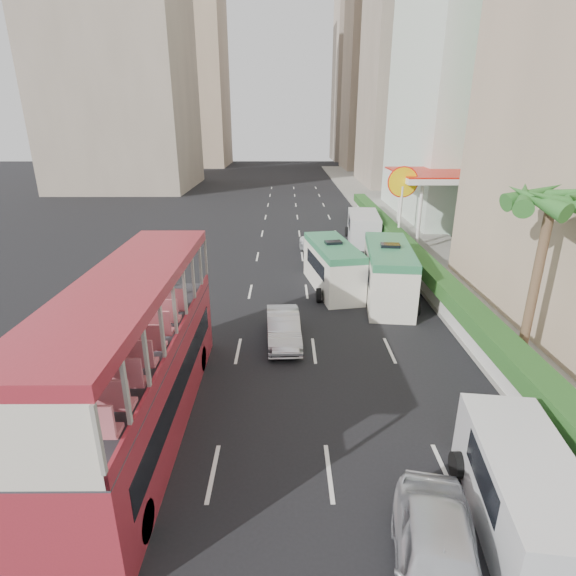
{
  "coord_description": "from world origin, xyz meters",
  "views": [
    {
      "loc": [
        -1.59,
        -11.79,
        9.09
      ],
      "look_at": [
        -1.5,
        4.0,
        3.2
      ],
      "focal_mm": 28.0,
      "sensor_mm": 36.0,
      "label": 1
    }
  ],
  "objects_px": {
    "car_silver_lane_a": "(283,341)",
    "panel_van_near": "(524,493)",
    "double_decker_bus": "(137,356)",
    "panel_van_far": "(363,228)",
    "shell_station": "(434,208)",
    "minibus_near": "(332,267)",
    "palm_tree": "(535,283)",
    "van_asset": "(321,256)",
    "minibus_far": "(388,273)"
  },
  "relations": [
    {
      "from": "car_silver_lane_a",
      "to": "panel_van_near",
      "type": "height_order",
      "value": "panel_van_near"
    },
    {
      "from": "double_decker_bus",
      "to": "panel_van_far",
      "type": "height_order",
      "value": "double_decker_bus"
    },
    {
      "from": "panel_van_near",
      "to": "shell_station",
      "type": "xyz_separation_m",
      "value": [
        6.06,
        26.72,
        1.76
      ]
    },
    {
      "from": "minibus_near",
      "to": "palm_tree",
      "type": "bearing_deg",
      "value": -61.56
    },
    {
      "from": "van_asset",
      "to": "double_decker_bus",
      "type": "bearing_deg",
      "value": -121.34
    },
    {
      "from": "minibus_near",
      "to": "shell_station",
      "type": "relative_size",
      "value": 0.75
    },
    {
      "from": "panel_van_near",
      "to": "van_asset",
      "type": "bearing_deg",
      "value": 104.95
    },
    {
      "from": "van_asset",
      "to": "minibus_far",
      "type": "relative_size",
      "value": 0.74
    },
    {
      "from": "minibus_near",
      "to": "minibus_far",
      "type": "xyz_separation_m",
      "value": [
        2.8,
        -1.6,
        0.13
      ]
    },
    {
      "from": "van_asset",
      "to": "shell_station",
      "type": "height_order",
      "value": "shell_station"
    },
    {
      "from": "minibus_near",
      "to": "panel_van_near",
      "type": "height_order",
      "value": "minibus_near"
    },
    {
      "from": "minibus_far",
      "to": "panel_van_far",
      "type": "height_order",
      "value": "minibus_far"
    },
    {
      "from": "van_asset",
      "to": "palm_tree",
      "type": "distance_m",
      "value": 17.02
    },
    {
      "from": "palm_tree",
      "to": "double_decker_bus",
      "type": "bearing_deg",
      "value": -163.84
    },
    {
      "from": "double_decker_bus",
      "to": "minibus_far",
      "type": "xyz_separation_m",
      "value": [
        9.88,
        10.87,
        -1.07
      ]
    },
    {
      "from": "double_decker_bus",
      "to": "minibus_near",
      "type": "xyz_separation_m",
      "value": [
        7.07,
        12.47,
        -1.19
      ]
    },
    {
      "from": "palm_tree",
      "to": "panel_van_near",
      "type": "bearing_deg",
      "value": -116.56
    },
    {
      "from": "van_asset",
      "to": "panel_van_near",
      "type": "xyz_separation_m",
      "value": [
        2.98,
        -22.94,
        0.99
      ]
    },
    {
      "from": "minibus_far",
      "to": "panel_van_far",
      "type": "relative_size",
      "value": 1.17
    },
    {
      "from": "van_asset",
      "to": "panel_van_near",
      "type": "height_order",
      "value": "panel_van_near"
    },
    {
      "from": "palm_tree",
      "to": "car_silver_lane_a",
      "type": "bearing_deg",
      "value": 168.83
    },
    {
      "from": "minibus_near",
      "to": "palm_tree",
      "type": "distance_m",
      "value": 11.01
    },
    {
      "from": "panel_van_far",
      "to": "shell_station",
      "type": "distance_m",
      "value": 5.65
    },
    {
      "from": "car_silver_lane_a",
      "to": "panel_van_far",
      "type": "distance_m",
      "value": 18.46
    },
    {
      "from": "palm_tree",
      "to": "shell_station",
      "type": "xyz_separation_m",
      "value": [
        2.2,
        19.0,
        -0.63
      ]
    },
    {
      "from": "minibus_near",
      "to": "panel_van_near",
      "type": "relative_size",
      "value": 1.21
    },
    {
      "from": "minibus_near",
      "to": "shell_station",
      "type": "distance_m",
      "value": 13.88
    },
    {
      "from": "minibus_near",
      "to": "palm_tree",
      "type": "xyz_separation_m",
      "value": [
        6.73,
        -8.47,
        2.04
      ]
    },
    {
      "from": "van_asset",
      "to": "palm_tree",
      "type": "relative_size",
      "value": 0.76
    },
    {
      "from": "minibus_near",
      "to": "van_asset",
      "type": "bearing_deg",
      "value": 80.95
    },
    {
      "from": "panel_van_far",
      "to": "palm_tree",
      "type": "height_order",
      "value": "palm_tree"
    },
    {
      "from": "minibus_far",
      "to": "shell_station",
      "type": "relative_size",
      "value": 0.82
    },
    {
      "from": "van_asset",
      "to": "shell_station",
      "type": "bearing_deg",
      "value": 11.28
    },
    {
      "from": "minibus_near",
      "to": "panel_van_far",
      "type": "distance_m",
      "value": 11.29
    },
    {
      "from": "minibus_near",
      "to": "panel_van_far",
      "type": "xyz_separation_m",
      "value": [
        3.51,
        10.73,
        -0.21
      ]
    },
    {
      "from": "double_decker_bus",
      "to": "minibus_near",
      "type": "bearing_deg",
      "value": 60.43
    },
    {
      "from": "van_asset",
      "to": "panel_van_near",
      "type": "bearing_deg",
      "value": -94.03
    },
    {
      "from": "palm_tree",
      "to": "shell_station",
      "type": "relative_size",
      "value": 0.8
    },
    {
      "from": "panel_van_far",
      "to": "shell_station",
      "type": "height_order",
      "value": "shell_station"
    },
    {
      "from": "panel_van_far",
      "to": "minibus_near",
      "type": "bearing_deg",
      "value": -102.59
    },
    {
      "from": "minibus_near",
      "to": "shell_station",
      "type": "height_order",
      "value": "shell_station"
    },
    {
      "from": "panel_van_far",
      "to": "palm_tree",
      "type": "xyz_separation_m",
      "value": [
        3.21,
        -19.2,
        2.25
      ]
    },
    {
      "from": "double_decker_bus",
      "to": "panel_van_near",
      "type": "distance_m",
      "value": 10.72
    },
    {
      "from": "shell_station",
      "to": "panel_van_near",
      "type": "bearing_deg",
      "value": -102.78
    },
    {
      "from": "car_silver_lane_a",
      "to": "panel_van_far",
      "type": "height_order",
      "value": "panel_van_far"
    },
    {
      "from": "car_silver_lane_a",
      "to": "van_asset",
      "type": "distance_m",
      "value": 13.6
    },
    {
      "from": "minibus_near",
      "to": "shell_station",
      "type": "xyz_separation_m",
      "value": [
        8.93,
        10.53,
        1.41
      ]
    },
    {
      "from": "car_silver_lane_a",
      "to": "panel_van_near",
      "type": "xyz_separation_m",
      "value": [
        5.63,
        -9.6,
        0.99
      ]
    },
    {
      "from": "panel_van_near",
      "to": "minibus_far",
      "type": "bearing_deg",
      "value": 97.8
    },
    {
      "from": "minibus_far",
      "to": "shell_station",
      "type": "xyz_separation_m",
      "value": [
        6.12,
        12.13,
        1.29
      ]
    }
  ]
}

